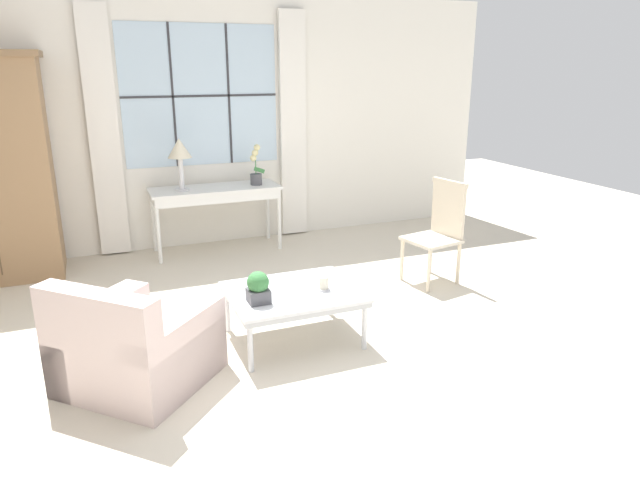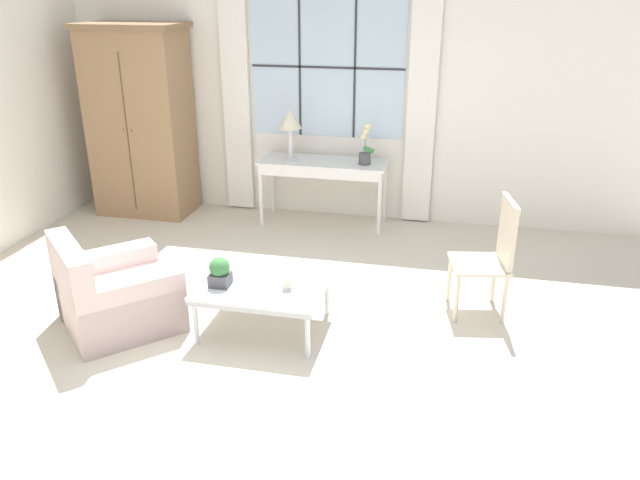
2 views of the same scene
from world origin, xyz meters
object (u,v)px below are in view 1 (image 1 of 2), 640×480
at_px(console_table, 215,194).
at_px(pillar_candle, 324,284).
at_px(side_chair_wooden, 440,226).
at_px(coffee_table, 293,295).
at_px(table_lamp, 180,151).
at_px(armchair_upholstered, 136,348).
at_px(potted_plant_small, 258,287).
at_px(potted_orchid, 256,170).

distance_m(console_table, pillar_candle, 2.53).
xyz_separation_m(side_chair_wooden, coffee_table, (-1.73, -0.67, -0.18)).
height_order(table_lamp, armchair_upholstered, table_lamp).
bearing_deg(side_chair_wooden, table_lamp, 141.40).
relative_size(armchair_upholstered, coffee_table, 1.21).
bearing_deg(side_chair_wooden, potted_plant_small, -158.68).
xyz_separation_m(table_lamp, potted_orchid, (0.83, 0.01, -0.26)).
bearing_deg(table_lamp, armchair_upholstered, -106.17).
bearing_deg(potted_orchid, side_chair_wooden, -52.65).
bearing_deg(potted_plant_small, side_chair_wooden, 21.32).
relative_size(console_table, table_lamp, 2.53).
relative_size(side_chair_wooden, pillar_candle, 8.50).
bearing_deg(potted_plant_small, armchair_upholstered, -174.37).
bearing_deg(coffee_table, pillar_candle, -19.39).
relative_size(console_table, armchair_upholstered, 1.21).
bearing_deg(side_chair_wooden, armchair_upholstered, -163.12).
bearing_deg(potted_orchid, console_table, 176.03).
bearing_deg(coffee_table, potted_plant_small, -158.47).
height_order(table_lamp, pillar_candle, table_lamp).
relative_size(console_table, coffee_table, 1.47).
bearing_deg(table_lamp, potted_orchid, 0.80).
bearing_deg(potted_orchid, table_lamp, -179.20).
relative_size(potted_orchid, side_chair_wooden, 0.46).
bearing_deg(potted_orchid, potted_plant_small, -105.91).
relative_size(table_lamp, pillar_candle, 4.85).
xyz_separation_m(table_lamp, potted_plant_small, (0.11, -2.51, -0.63)).
bearing_deg(armchair_upholstered, pillar_candle, 5.34).
height_order(potted_plant_small, pillar_candle, potted_plant_small).
bearing_deg(potted_plant_small, console_table, 84.40).
distance_m(table_lamp, side_chair_wooden, 2.81).
xyz_separation_m(table_lamp, side_chair_wooden, (2.15, -1.71, -0.61)).
relative_size(potted_orchid, coffee_table, 0.47).
distance_m(console_table, potted_orchid, 0.53).
height_order(side_chair_wooden, potted_plant_small, side_chair_wooden).
relative_size(table_lamp, armchair_upholstered, 0.48).
xyz_separation_m(table_lamp, pillar_candle, (0.63, -2.46, -0.70)).
bearing_deg(potted_plant_small, table_lamp, 92.55).
xyz_separation_m(console_table, potted_plant_small, (-0.25, -2.55, -0.12)).
relative_size(console_table, potted_plant_small, 6.13).
distance_m(table_lamp, potted_plant_small, 2.59).
height_order(table_lamp, potted_orchid, table_lamp).
distance_m(side_chair_wooden, potted_plant_small, 2.18).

